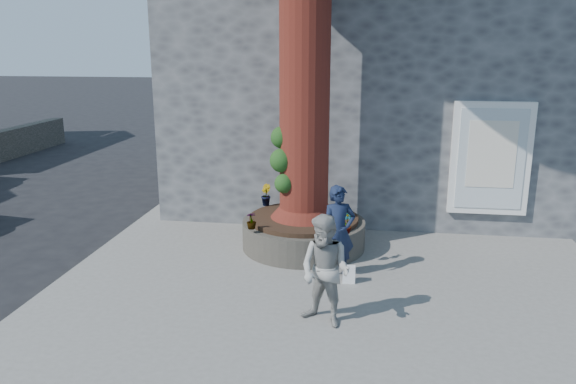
# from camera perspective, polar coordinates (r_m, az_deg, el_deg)

# --- Properties ---
(ground) EXTENTS (120.00, 120.00, 0.00)m
(ground) POSITION_cam_1_polar(r_m,az_deg,el_deg) (9.07, -5.08, -10.34)
(ground) COLOR black
(ground) RESTS_ON ground
(pavement) EXTENTS (9.00, 8.00, 0.12)m
(pavement) POSITION_cam_1_polar(r_m,az_deg,el_deg) (9.75, 5.00, -8.11)
(pavement) COLOR slate
(pavement) RESTS_ON ground
(yellow_line) EXTENTS (0.10, 30.00, 0.01)m
(yellow_line) POSITION_cam_1_polar(r_m,az_deg,el_deg) (10.98, -19.62, -6.60)
(yellow_line) COLOR yellow
(yellow_line) RESTS_ON ground
(stone_shop) EXTENTS (10.30, 8.30, 6.30)m
(stone_shop) POSITION_cam_1_polar(r_m,az_deg,el_deg) (15.20, 10.60, 11.91)
(stone_shop) COLOR #47494C
(stone_shop) RESTS_ON ground
(planter) EXTENTS (2.30, 2.30, 0.60)m
(planter) POSITION_cam_1_polar(r_m,az_deg,el_deg) (10.61, 1.59, -4.09)
(planter) COLOR black
(planter) RESTS_ON pavement
(man) EXTENTS (0.66, 0.55, 1.54)m
(man) POSITION_cam_1_polar(r_m,az_deg,el_deg) (9.16, 5.15, -4.07)
(man) COLOR #131C35
(man) RESTS_ON pavement
(woman) EXTENTS (0.93, 0.86, 1.54)m
(woman) POSITION_cam_1_polar(r_m,az_deg,el_deg) (7.61, 3.81, -8.01)
(woman) COLOR #999893
(woman) RESTS_ON pavement
(shopping_bag) EXTENTS (0.21, 0.13, 0.28)m
(shopping_bag) POSITION_cam_1_polar(r_m,az_deg,el_deg) (9.16, 6.20, -8.31)
(shopping_bag) COLOR white
(shopping_bag) RESTS_ON pavement
(plant_a) EXTENTS (0.25, 0.22, 0.40)m
(plant_a) POSITION_cam_1_polar(r_m,az_deg,el_deg) (9.58, 6.06, -3.05)
(plant_a) COLOR gray
(plant_a) RESTS_ON planter
(plant_b) EXTENTS (0.31, 0.31, 0.43)m
(plant_b) POSITION_cam_1_polar(r_m,az_deg,el_deg) (11.21, -2.30, -0.29)
(plant_b) COLOR gray
(plant_b) RESTS_ON planter
(plant_c) EXTENTS (0.22, 0.22, 0.30)m
(plant_c) POSITION_cam_1_polar(r_m,az_deg,el_deg) (9.80, -3.74, -2.91)
(plant_c) COLOR gray
(plant_c) RESTS_ON planter
(plant_d) EXTENTS (0.29, 0.30, 0.27)m
(plant_d) POSITION_cam_1_polar(r_m,az_deg,el_deg) (11.32, 0.68, -0.54)
(plant_d) COLOR gray
(plant_d) RESTS_ON planter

